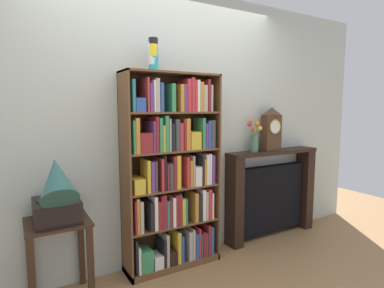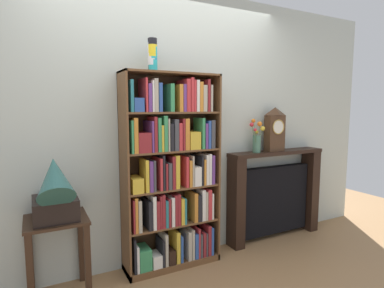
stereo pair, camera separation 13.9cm
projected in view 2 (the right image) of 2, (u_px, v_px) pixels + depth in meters
ground_plane at (177, 270)px, 2.89m from camera, size 8.03×6.40×0.02m
wall_back at (178, 127)px, 3.05m from camera, size 5.03×0.08×2.60m
bookshelf at (172, 177)px, 2.87m from camera, size 0.90×0.28×1.80m
cup_stack at (153, 55)px, 2.65m from camera, size 0.08×0.08×0.28m
side_table_left at (57, 241)px, 2.40m from camera, size 0.45×0.42×0.65m
gramophone at (55, 191)px, 2.30m from camera, size 0.32×0.51×0.56m
fireplace_mantel at (274, 195)px, 3.56m from camera, size 1.21×0.21×1.01m
mantel_clock at (275, 129)px, 3.44m from camera, size 0.22×0.12×0.49m
flower_vase at (257, 139)px, 3.34m from camera, size 0.18×0.15×0.36m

